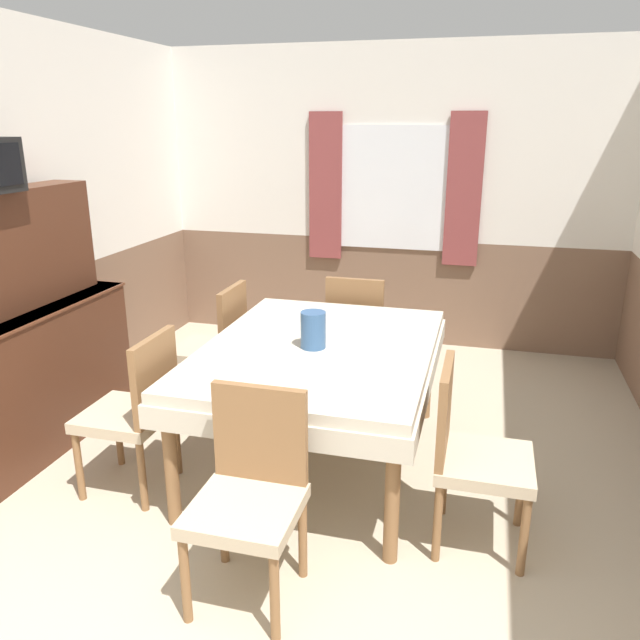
{
  "coord_description": "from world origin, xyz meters",
  "views": [
    {
      "loc": [
        0.86,
        -1.05,
        1.96
      ],
      "look_at": [
        -0.01,
        2.17,
        0.9
      ],
      "focal_mm": 35.0,
      "sensor_mm": 36.0,
      "label": 1
    }
  ],
  "objects_px": {
    "dining_table": "(319,362)",
    "chair_head_near": "(250,489)",
    "chair_head_window": "(358,329)",
    "vase": "(313,330)",
    "chair_right_near": "(471,450)",
    "sideboard": "(26,344)",
    "chair_left_near": "(136,407)",
    "chair_left_far": "(216,343)"
  },
  "relations": [
    {
      "from": "chair_left_far",
      "to": "chair_left_near",
      "type": "distance_m",
      "value": 1.05
    },
    {
      "from": "chair_right_near",
      "to": "sideboard",
      "type": "distance_m",
      "value": 2.68
    },
    {
      "from": "chair_right_near",
      "to": "sideboard",
      "type": "height_order",
      "value": "sideboard"
    },
    {
      "from": "chair_left_near",
      "to": "vase",
      "type": "bearing_deg",
      "value": -60.86
    },
    {
      "from": "vase",
      "to": "dining_table",
      "type": "bearing_deg",
      "value": 65.71
    },
    {
      "from": "chair_right_near",
      "to": "chair_left_far",
      "type": "relative_size",
      "value": 1.0
    },
    {
      "from": "dining_table",
      "to": "chair_left_near",
      "type": "relative_size",
      "value": 1.92
    },
    {
      "from": "chair_head_near",
      "to": "sideboard",
      "type": "distance_m",
      "value": 1.98
    },
    {
      "from": "sideboard",
      "to": "chair_right_near",
      "type": "bearing_deg",
      "value": -5.98
    },
    {
      "from": "vase",
      "to": "chair_head_window",
      "type": "bearing_deg",
      "value": 88.95
    },
    {
      "from": "chair_head_window",
      "to": "sideboard",
      "type": "height_order",
      "value": "sideboard"
    },
    {
      "from": "dining_table",
      "to": "chair_head_near",
      "type": "xyz_separation_m",
      "value": [
        0.0,
        -1.1,
        -0.16
      ]
    },
    {
      "from": "chair_left_far",
      "to": "vase",
      "type": "xyz_separation_m",
      "value": [
        0.86,
        -0.57,
        0.36
      ]
    },
    {
      "from": "chair_head_near",
      "to": "chair_left_near",
      "type": "xyz_separation_m",
      "value": [
        -0.88,
        0.57,
        0.0
      ]
    },
    {
      "from": "dining_table",
      "to": "sideboard",
      "type": "xyz_separation_m",
      "value": [
        -1.78,
        -0.25,
        0.02
      ]
    },
    {
      "from": "chair_right_near",
      "to": "chair_left_near",
      "type": "relative_size",
      "value": 1.0
    },
    {
      "from": "chair_head_window",
      "to": "chair_right_near",
      "type": "xyz_separation_m",
      "value": [
        0.88,
        -1.62,
        0.0
      ]
    },
    {
      "from": "chair_left_near",
      "to": "vase",
      "type": "distance_m",
      "value": 1.05
    },
    {
      "from": "chair_left_near",
      "to": "sideboard",
      "type": "relative_size",
      "value": 0.57
    },
    {
      "from": "chair_left_far",
      "to": "dining_table",
      "type": "bearing_deg",
      "value": -120.83
    },
    {
      "from": "vase",
      "to": "chair_left_near",
      "type": "bearing_deg",
      "value": -150.86
    },
    {
      "from": "chair_head_window",
      "to": "chair_left_far",
      "type": "height_order",
      "value": "same"
    },
    {
      "from": "dining_table",
      "to": "chair_head_near",
      "type": "height_order",
      "value": "chair_head_near"
    },
    {
      "from": "chair_left_far",
      "to": "vase",
      "type": "height_order",
      "value": "vase"
    },
    {
      "from": "dining_table",
      "to": "chair_head_window",
      "type": "distance_m",
      "value": 1.11
    },
    {
      "from": "chair_left_far",
      "to": "vase",
      "type": "distance_m",
      "value": 1.09
    },
    {
      "from": "sideboard",
      "to": "vase",
      "type": "distance_m",
      "value": 1.78
    },
    {
      "from": "chair_left_far",
      "to": "chair_head_near",
      "type": "bearing_deg",
      "value": -151.55
    },
    {
      "from": "dining_table",
      "to": "chair_head_near",
      "type": "relative_size",
      "value": 1.92
    },
    {
      "from": "chair_left_near",
      "to": "chair_head_window",
      "type": "bearing_deg",
      "value": -28.45
    },
    {
      "from": "chair_head_window",
      "to": "chair_left_near",
      "type": "relative_size",
      "value": 1.0
    },
    {
      "from": "chair_right_near",
      "to": "chair_head_near",
      "type": "xyz_separation_m",
      "value": [
        -0.88,
        -0.57,
        0.0
      ]
    },
    {
      "from": "chair_left_far",
      "to": "chair_head_window",
      "type": "bearing_deg",
      "value": -56.9
    },
    {
      "from": "chair_head_window",
      "to": "chair_left_far",
      "type": "xyz_separation_m",
      "value": [
        -0.88,
        -0.57,
        0.0
      ]
    },
    {
      "from": "chair_head_near",
      "to": "vase",
      "type": "xyz_separation_m",
      "value": [
        -0.02,
        1.05,
        0.36
      ]
    },
    {
      "from": "chair_right_near",
      "to": "chair_left_far",
      "type": "distance_m",
      "value": 2.05
    },
    {
      "from": "chair_right_near",
      "to": "vase",
      "type": "relative_size",
      "value": 4.34
    },
    {
      "from": "chair_head_window",
      "to": "vase",
      "type": "bearing_deg",
      "value": -91.05
    },
    {
      "from": "sideboard",
      "to": "chair_left_near",
      "type": "bearing_deg",
      "value": -17.22
    },
    {
      "from": "vase",
      "to": "chair_right_near",
      "type": "bearing_deg",
      "value": -28.0
    },
    {
      "from": "chair_head_window",
      "to": "vase",
      "type": "distance_m",
      "value": 1.2
    },
    {
      "from": "chair_left_near",
      "to": "sideboard",
      "type": "bearing_deg",
      "value": 72.78
    }
  ]
}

